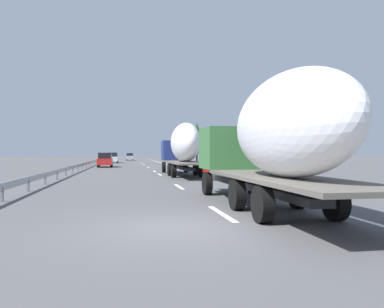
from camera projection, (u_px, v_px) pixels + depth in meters
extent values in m
plane|color=#4C4C4F|center=(134.00, 167.00, 49.13)|extent=(260.00, 260.00, 0.00)
cube|color=white|center=(222.00, 213.00, 12.04)|extent=(3.20, 0.20, 0.01)
cube|color=white|center=(179.00, 187.00, 21.46)|extent=(3.20, 0.20, 0.01)
cube|color=white|center=(160.00, 174.00, 33.45)|extent=(3.20, 0.20, 0.01)
cube|color=white|center=(155.00, 171.00, 39.07)|extent=(3.20, 0.20, 0.01)
cube|color=white|center=(149.00, 168.00, 48.89)|extent=(3.20, 0.20, 0.01)
cube|color=white|center=(143.00, 164.00, 62.60)|extent=(3.20, 0.20, 0.01)
cube|color=white|center=(144.00, 165.00, 60.35)|extent=(3.20, 0.20, 0.01)
cube|color=white|center=(141.00, 163.00, 70.60)|extent=(3.20, 0.20, 0.01)
cube|color=white|center=(138.00, 161.00, 89.45)|extent=(3.20, 0.20, 0.01)
cube|color=white|center=(135.00, 159.00, 109.42)|extent=(3.20, 0.20, 0.01)
cube|color=white|center=(172.00, 166.00, 55.02)|extent=(110.00, 0.20, 0.01)
cube|color=navy|center=(175.00, 151.00, 36.91)|extent=(2.40, 2.50, 1.90)
cube|color=black|center=(174.00, 146.00, 37.99)|extent=(0.08, 2.12, 0.80)
cube|color=#262628|center=(180.00, 167.00, 33.80)|extent=(11.63, 0.70, 0.24)
cube|color=#59544C|center=(185.00, 162.00, 30.69)|extent=(10.25, 2.50, 0.12)
ellipsoid|color=white|center=(185.00, 142.00, 30.74)|extent=(6.96, 2.20, 3.16)
cube|color=red|center=(207.00, 168.00, 25.79)|extent=(0.04, 0.56, 0.56)
cylinder|color=black|center=(164.00, 167.00, 36.72)|extent=(1.04, 0.30, 1.04)
cylinder|color=black|center=(186.00, 167.00, 37.11)|extent=(1.04, 0.30, 1.04)
cylinder|color=black|center=(170.00, 170.00, 31.68)|extent=(1.04, 0.35, 1.04)
cylinder|color=black|center=(196.00, 169.00, 32.06)|extent=(1.04, 0.35, 1.04)
cylinder|color=black|center=(174.00, 171.00, 29.31)|extent=(1.04, 0.35, 1.04)
cylinder|color=black|center=(201.00, 171.00, 29.70)|extent=(1.04, 0.35, 1.04)
cube|color=#387038|center=(230.00, 148.00, 17.57)|extent=(2.40, 2.50, 1.90)
cube|color=black|center=(224.00, 138.00, 18.65)|extent=(0.08, 2.12, 0.80)
cube|color=#262628|center=(251.00, 185.00, 14.67)|extent=(10.85, 0.70, 0.24)
cube|color=#59544C|center=(282.00, 178.00, 11.77)|extent=(9.39, 2.50, 0.12)
ellipsoid|color=white|center=(287.00, 125.00, 11.42)|extent=(7.42, 2.20, 3.17)
cylinder|color=black|center=(207.00, 184.00, 17.38)|extent=(1.04, 0.30, 1.04)
cylinder|color=black|center=(253.00, 183.00, 17.77)|extent=(1.04, 0.30, 1.04)
cylinder|color=black|center=(237.00, 195.00, 12.76)|extent=(1.04, 0.35, 1.04)
cylinder|color=black|center=(298.00, 193.00, 13.15)|extent=(1.04, 0.35, 1.04)
cylinder|color=black|center=(263.00, 204.00, 10.40)|extent=(1.04, 0.35, 1.04)
cylinder|color=black|center=(336.00, 202.00, 10.79)|extent=(1.04, 0.35, 1.04)
cube|color=red|center=(105.00, 162.00, 50.42)|extent=(4.78, 1.87, 0.84)
cube|color=black|center=(105.00, 156.00, 50.06)|extent=(2.63, 1.64, 0.77)
cylinder|color=black|center=(99.00, 164.00, 51.73)|extent=(0.64, 0.22, 0.64)
cylinder|color=black|center=(112.00, 164.00, 52.03)|extent=(0.64, 0.22, 0.64)
cylinder|color=black|center=(98.00, 165.00, 48.81)|extent=(0.64, 0.22, 0.64)
cylinder|color=black|center=(111.00, 165.00, 49.11)|extent=(0.64, 0.22, 0.64)
cube|color=#ADB2B7|center=(130.00, 157.00, 92.77)|extent=(4.13, 1.75, 0.84)
cube|color=black|center=(130.00, 154.00, 92.47)|extent=(2.27, 1.54, 0.63)
cylinder|color=black|center=(126.00, 159.00, 93.90)|extent=(0.64, 0.22, 0.64)
cylinder|color=black|center=(133.00, 159.00, 94.17)|extent=(0.64, 0.22, 0.64)
cylinder|color=black|center=(127.00, 159.00, 91.38)|extent=(0.64, 0.22, 0.64)
cylinder|color=black|center=(133.00, 159.00, 91.65)|extent=(0.64, 0.22, 0.64)
cube|color=white|center=(113.00, 159.00, 71.54)|extent=(4.47, 1.86, 0.84)
cube|color=black|center=(113.00, 155.00, 71.20)|extent=(2.46, 1.64, 0.79)
cylinder|color=black|center=(109.00, 161.00, 72.76)|extent=(0.64, 0.22, 0.64)
cylinder|color=black|center=(118.00, 161.00, 73.05)|extent=(0.64, 0.22, 0.64)
cylinder|color=black|center=(108.00, 161.00, 70.03)|extent=(0.64, 0.22, 0.64)
cylinder|color=black|center=(117.00, 161.00, 70.32)|extent=(0.64, 0.22, 0.64)
cylinder|color=gray|center=(187.00, 157.00, 49.09)|extent=(0.10, 0.10, 2.76)
cube|color=#2D569E|center=(187.00, 144.00, 49.09)|extent=(0.06, 0.90, 0.70)
cylinder|color=#472D19|center=(270.00, 164.00, 32.40)|extent=(0.29, 0.29, 1.97)
cone|color=#194C1E|center=(270.00, 128.00, 32.39)|extent=(3.15, 3.15, 4.19)
cylinder|color=#472D19|center=(197.00, 158.00, 71.59)|extent=(0.28, 0.28, 1.74)
cone|color=#194C1E|center=(197.00, 138.00, 71.58)|extent=(3.97, 3.97, 5.93)
cylinder|color=#472D19|center=(189.00, 158.00, 79.81)|extent=(0.38, 0.38, 1.71)
cone|color=#1E5B23|center=(189.00, 141.00, 79.80)|extent=(3.33, 3.33, 5.20)
cylinder|color=#472D19|center=(244.00, 163.00, 39.84)|extent=(0.26, 0.26, 1.62)
cone|color=#286B2D|center=(244.00, 136.00, 39.83)|extent=(3.40, 3.40, 4.12)
cylinder|color=#472D19|center=(174.00, 157.00, 94.23)|extent=(0.27, 0.27, 1.53)
cone|color=#1E5B23|center=(174.00, 144.00, 94.21)|extent=(2.84, 2.84, 5.07)
cylinder|color=#472D19|center=(180.00, 158.00, 78.97)|extent=(0.31, 0.31, 1.61)
cone|color=#1E5B23|center=(180.00, 146.00, 78.96)|extent=(3.99, 3.99, 3.58)
cube|color=#9EA0A5|center=(89.00, 162.00, 51.02)|extent=(94.00, 0.06, 0.32)
cube|color=slate|center=(2.00, 194.00, 14.82)|extent=(0.10, 0.10, 0.60)
cube|color=slate|center=(28.00, 186.00, 18.84)|extent=(0.10, 0.10, 0.60)
cube|color=slate|center=(45.00, 180.00, 22.86)|extent=(0.10, 0.10, 0.60)
cube|color=slate|center=(57.00, 176.00, 26.89)|extent=(0.10, 0.10, 0.60)
cube|color=slate|center=(66.00, 173.00, 30.91)|extent=(0.10, 0.10, 0.60)
cube|color=slate|center=(73.00, 170.00, 34.93)|extent=(0.10, 0.10, 0.60)
cube|color=slate|center=(78.00, 168.00, 38.96)|extent=(0.10, 0.10, 0.60)
cube|color=slate|center=(82.00, 167.00, 42.98)|extent=(0.10, 0.10, 0.60)
cube|color=slate|center=(86.00, 166.00, 47.00)|extent=(0.10, 0.10, 0.60)
cube|color=slate|center=(89.00, 165.00, 51.03)|extent=(0.10, 0.10, 0.60)
cube|color=slate|center=(92.00, 164.00, 55.05)|extent=(0.10, 0.10, 0.60)
cube|color=slate|center=(94.00, 163.00, 59.07)|extent=(0.10, 0.10, 0.60)
cube|color=slate|center=(96.00, 162.00, 63.09)|extent=(0.10, 0.10, 0.60)
cube|color=slate|center=(98.00, 162.00, 67.12)|extent=(0.10, 0.10, 0.60)
cube|color=slate|center=(99.00, 161.00, 71.14)|extent=(0.10, 0.10, 0.60)
cube|color=slate|center=(101.00, 161.00, 75.16)|extent=(0.10, 0.10, 0.60)
cube|color=slate|center=(102.00, 160.00, 79.19)|extent=(0.10, 0.10, 0.60)
cube|color=slate|center=(103.00, 160.00, 83.21)|extent=(0.10, 0.10, 0.60)
cube|color=slate|center=(104.00, 160.00, 87.23)|extent=(0.10, 0.10, 0.60)
cube|color=slate|center=(105.00, 159.00, 91.26)|extent=(0.10, 0.10, 0.60)
cube|color=slate|center=(106.00, 159.00, 95.28)|extent=(0.10, 0.10, 0.60)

